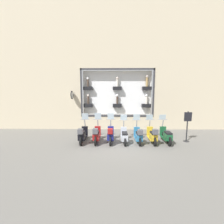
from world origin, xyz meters
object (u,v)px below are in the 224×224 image
Objects in this scene: scooter_teal_2 at (138,135)px; shop_sign_post at (187,125)px; scooter_green_0 at (166,136)px; scooter_silver_3 at (124,136)px; scooter_navy_4 at (110,135)px; scooter_yellow_1 at (152,135)px; scooter_red_5 at (97,135)px; scooter_black_6 at (83,135)px.

scooter_teal_2 is 3.07m from shop_sign_post.
scooter_green_0 is at bearing -87.63° from scooter_teal_2.
scooter_navy_4 reaches higher than scooter_silver_3.
scooter_green_0 is 1.00× the size of scooter_yellow_1.
scooter_green_0 is at bearing -89.25° from scooter_red_5.
scooter_silver_3 is 2.50m from scooter_black_6.
scooter_red_5 is 0.83m from scooter_black_6.
scooter_navy_4 is (0.01, 1.67, 0.03)m from scooter_teal_2.
scooter_green_0 is at bearing -85.66° from scooter_yellow_1.
scooter_green_0 is 0.97× the size of shop_sign_post.
scooter_red_5 reaches higher than scooter_navy_4.
shop_sign_post reaches higher than scooter_silver_3.
scooter_red_5 is at bearing 90.01° from scooter_navy_4.
shop_sign_post is (0.31, -5.50, 0.53)m from scooter_red_5.
scooter_teal_2 is 2.50m from scooter_red_5.
scooter_navy_4 is 4.71m from shop_sign_post.
shop_sign_post reaches higher than scooter_black_6.
scooter_navy_4 is 0.83m from scooter_red_5.
shop_sign_post is (0.32, -2.17, 0.55)m from scooter_yellow_1.
scooter_silver_3 is at bearing 90.16° from scooter_green_0.
shop_sign_post reaches higher than scooter_red_5.
scooter_red_5 is at bearing 91.64° from scooter_silver_3.
scooter_black_6 is at bearing 90.32° from scooter_red_5.
scooter_red_5 is at bearing 89.85° from scooter_yellow_1.
scooter_silver_3 is at bearing -88.36° from scooter_red_5.
scooter_black_6 is at bearing 92.82° from shop_sign_post.
scooter_navy_4 is (-0.05, 3.33, 0.05)m from scooter_green_0.
scooter_teal_2 is at bearing 96.10° from shop_sign_post.
scooter_teal_2 is 0.84m from scooter_silver_3.
scooter_yellow_1 is 2.50m from scooter_navy_4.
scooter_yellow_1 is at bearing -90.15° from scooter_red_5.
shop_sign_post reaches higher than scooter_yellow_1.
shop_sign_post is at bearing -86.13° from scooter_silver_3.
scooter_silver_3 is 0.99× the size of scooter_red_5.
shop_sign_post is at bearing -86.24° from scooter_navy_4.
scooter_red_5 reaches higher than scooter_silver_3.
shop_sign_post is (0.25, -1.34, 0.58)m from scooter_green_0.
scooter_black_6 is at bearing 90.16° from scooter_navy_4.
scooter_yellow_1 is 0.83m from scooter_teal_2.
scooter_yellow_1 is (-0.06, 0.83, 0.03)m from scooter_green_0.
shop_sign_post is (0.26, -3.84, 0.60)m from scooter_silver_3.
scooter_red_5 is (-0.05, 4.17, 0.05)m from scooter_green_0.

